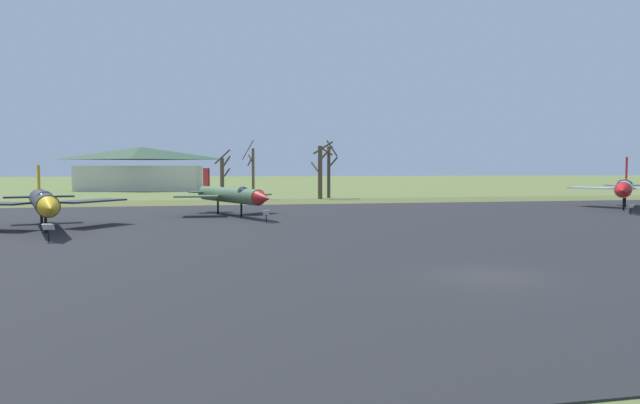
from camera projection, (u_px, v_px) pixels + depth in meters
name	position (u px, v px, depth m)	size (l,w,h in m)	color
ground_plane	(488.00, 277.00, 22.00)	(600.00, 600.00, 0.00)	olive
asphalt_apron	(365.00, 230.00, 38.51)	(106.07, 56.32, 0.05)	#28282B
grass_verge_strip	(289.00, 202.00, 71.90)	(166.07, 12.00, 0.06)	brown
jet_fighter_front_left	(43.00, 201.00, 38.42)	(11.15, 14.18, 4.43)	#33383D
info_placard_front_left	(48.00, 231.00, 31.99)	(0.67, 0.30, 1.09)	black
jet_fighter_front_right	(231.00, 195.00, 49.68)	(8.76, 13.27, 4.22)	#4C6B47
info_placard_front_right	(266.00, 215.00, 43.51)	(0.50, 0.29, 1.02)	black
jet_fighter_rear_left	(625.00, 187.00, 58.68)	(12.43, 13.67, 5.47)	silver
info_placard_rear_left	(631.00, 209.00, 50.73)	(0.53, 0.36, 0.97)	black
bare_tree_center	(223.00, 176.00, 76.42)	(2.20, 1.66, 6.79)	brown
bare_tree_right_of_center	(253.00, 171.00, 77.72)	(1.78, 2.18, 8.14)	brown
bare_tree_far_right	(321.00, 169.00, 77.96)	(3.19, 3.18, 7.96)	brown
bare_tree_backdrop_extra	(329.00, 169.00, 81.40)	(2.86, 2.85, 8.17)	#42382D
visitor_building	(141.00, 169.00, 109.62)	(24.50, 13.68, 8.35)	beige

